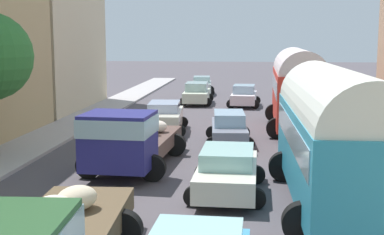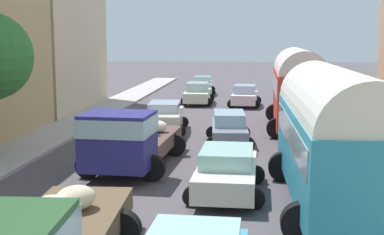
% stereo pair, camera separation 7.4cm
% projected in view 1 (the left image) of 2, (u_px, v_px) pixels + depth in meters
% --- Properties ---
extents(ground_plane, '(154.00, 154.00, 0.00)m').
position_uv_depth(ground_plane, '(199.00, 139.00, 25.63)').
color(ground_plane, '#4E474E').
extents(sidewalk_left, '(2.50, 70.00, 0.14)m').
position_uv_depth(sidewalk_left, '(53.00, 135.00, 26.39)').
color(sidewalk_left, '#ADA5A4').
rests_on(sidewalk_left, ground).
extents(sidewalk_right, '(2.50, 70.00, 0.14)m').
position_uv_depth(sidewalk_right, '(355.00, 141.00, 24.85)').
color(sidewalk_right, '#9D968A').
rests_on(sidewalk_right, ground).
extents(building_left_3, '(4.26, 10.85, 10.31)m').
position_uv_depth(building_left_3, '(52.00, 32.00, 35.19)').
color(building_left_3, beige).
rests_on(building_left_3, ground).
extents(parked_bus_0, '(3.45, 8.98, 4.02)m').
position_uv_depth(parked_bus_0, '(335.00, 132.00, 15.08)').
color(parked_bus_0, teal).
rests_on(parked_bus_0, ground).
extents(parked_bus_1, '(3.29, 8.47, 4.22)m').
position_uv_depth(parked_bus_1, '(297.00, 85.00, 27.80)').
color(parked_bus_1, red).
rests_on(parked_bus_1, ground).
extents(cargo_truck_1, '(3.37, 6.74, 2.34)m').
position_uv_depth(cargo_truck_1, '(129.00, 139.00, 19.31)').
color(cargo_truck_1, navy).
rests_on(cargo_truck_1, ground).
extents(car_0, '(2.49, 4.39, 1.56)m').
position_uv_depth(car_0, '(164.00, 117.00, 27.30)').
color(car_0, silver).
rests_on(car_0, ground).
extents(car_1, '(2.37, 4.38, 1.56)m').
position_uv_depth(car_1, '(197.00, 93.00, 38.61)').
color(car_1, beige).
rests_on(car_1, ground).
extents(car_2, '(2.31, 3.94, 1.52)m').
position_uv_depth(car_2, '(202.00, 85.00, 44.97)').
color(car_2, silver).
rests_on(car_2, ground).
extents(car_4, '(2.43, 4.35, 1.45)m').
position_uv_depth(car_4, '(227.00, 171.00, 16.62)').
color(car_4, silver).
rests_on(car_4, ground).
extents(car_5, '(2.32, 4.49, 1.48)m').
position_uv_depth(car_5, '(229.00, 128.00, 24.26)').
color(car_5, slate).
rests_on(car_5, ground).
extents(car_6, '(2.35, 3.90, 1.50)m').
position_uv_depth(car_6, '(244.00, 96.00, 37.32)').
color(car_6, silver).
rests_on(car_6, ground).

